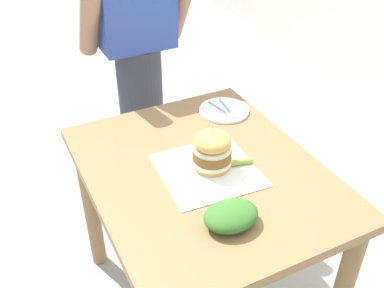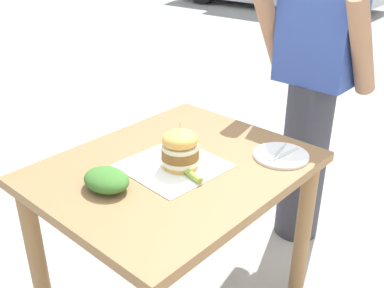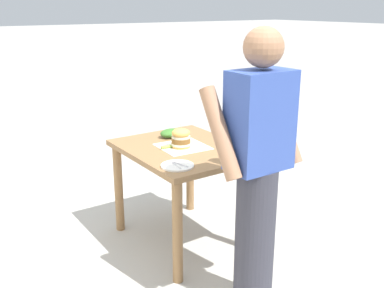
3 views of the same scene
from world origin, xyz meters
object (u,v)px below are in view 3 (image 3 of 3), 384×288
at_px(diner_across_table, 257,170).
at_px(sandwich, 181,138).
at_px(side_salad, 171,133).
at_px(patio_table, 185,164).
at_px(pickle_spear, 167,147).
at_px(side_plate_with_forks, 177,166).

bearing_deg(diner_across_table, sandwich, -93.62).
height_order(side_salad, diner_across_table, diner_across_table).
xyz_separation_m(patio_table, diner_across_table, (0.09, 0.90, 0.25)).
height_order(pickle_spear, side_plate_with_forks, pickle_spear).
relative_size(patio_table, side_plate_with_forks, 4.60).
height_order(pickle_spear, side_salad, side_salad).
bearing_deg(sandwich, diner_across_table, 86.38).
relative_size(side_plate_with_forks, side_salad, 1.22).
bearing_deg(patio_table, side_plate_with_forks, 50.35).
xyz_separation_m(sandwich, side_plate_with_forks, (0.24, 0.33, -0.07)).
xyz_separation_m(pickle_spear, diner_across_table, (-0.04, 0.94, 0.09)).
relative_size(pickle_spear, diner_across_table, 0.05).
distance_m(pickle_spear, diner_across_table, 0.94).
distance_m(patio_table, diner_across_table, 0.93).
height_order(patio_table, pickle_spear, pickle_spear).
distance_m(patio_table, pickle_spear, 0.21).
distance_m(sandwich, side_plate_with_forks, 0.41).
distance_m(pickle_spear, side_plate_with_forks, 0.39).
bearing_deg(pickle_spear, patio_table, 163.49).
bearing_deg(sandwich, patio_table, -178.72).
bearing_deg(side_salad, pickle_spear, 52.56).
xyz_separation_m(patio_table, sandwich, (0.03, 0.00, 0.21)).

